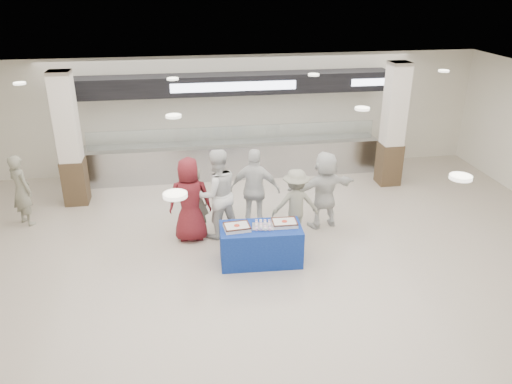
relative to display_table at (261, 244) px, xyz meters
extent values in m
plane|color=beige|center=(0.02, -0.77, -0.38)|extent=(14.00, 14.00, 0.00)
cube|color=#ADB0B4|center=(0.02, 4.63, 0.08)|extent=(8.00, 0.80, 0.90)
cube|color=#ADB0B4|center=(0.02, 4.63, 0.55)|extent=(8.00, 0.85, 0.04)
cube|color=white|center=(0.02, 4.33, 0.88)|extent=(7.60, 0.02, 0.50)
cube|color=black|center=(0.02, 4.63, 2.17)|extent=(8.40, 0.70, 0.50)
cube|color=white|center=(0.02, 4.27, 2.17)|extent=(3.20, 0.03, 0.22)
cube|color=white|center=(3.82, 4.27, 2.17)|extent=(1.40, 0.03, 0.18)
cube|color=#3B2B1B|center=(-3.98, 3.43, 0.18)|extent=(0.55, 0.55, 1.10)
cube|color=silver|center=(-3.98, 3.43, 1.78)|extent=(0.50, 0.50, 2.10)
cube|color=#3B2B1B|center=(4.02, 3.43, 0.18)|extent=(0.55, 0.55, 1.10)
cube|color=silver|center=(4.02, 3.43, 1.78)|extent=(0.50, 0.50, 2.10)
cube|color=navy|center=(0.00, 0.00, 0.00)|extent=(1.59, 0.85, 0.75)
cube|color=white|center=(-0.46, -0.02, 0.41)|extent=(0.51, 0.41, 0.07)
cube|color=#4C2315|center=(-0.46, -0.02, 0.46)|extent=(0.51, 0.41, 0.02)
cylinder|color=red|center=(-0.46, -0.02, 0.45)|extent=(0.11, 0.11, 0.01)
cube|color=white|center=(0.46, 0.02, 0.41)|extent=(0.48, 0.38, 0.07)
cube|color=#4C2315|center=(0.46, 0.02, 0.46)|extent=(0.48, 0.38, 0.02)
cylinder|color=red|center=(0.46, 0.02, 0.45)|extent=(0.11, 0.11, 0.01)
cube|color=silver|center=(0.04, 0.00, 0.38)|extent=(0.45, 0.37, 0.02)
imported|color=maroon|center=(-1.29, 1.13, 0.53)|extent=(0.90, 0.60, 1.80)
imported|color=gray|center=(-1.16, 1.37, 0.39)|extent=(0.66, 0.55, 1.54)
imported|color=silver|center=(-0.73, 1.19, 0.60)|extent=(1.12, 0.99, 1.94)
imported|color=silver|center=(0.11, 1.40, 0.54)|extent=(1.16, 0.75, 1.83)
imported|color=gray|center=(0.88, 0.89, 0.39)|extent=(1.00, 0.60, 1.52)
imported|color=white|center=(1.61, 1.30, 0.49)|extent=(1.67, 0.83, 1.73)
imported|color=gray|center=(-4.93, 2.43, 0.44)|extent=(0.70, 0.69, 1.63)
camera|label=1|loc=(-1.40, -8.28, 4.76)|focal=35.00mm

